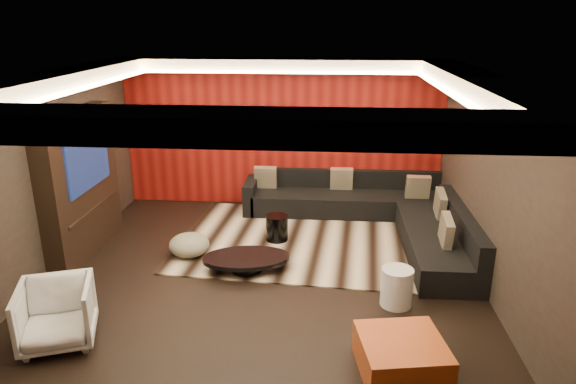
# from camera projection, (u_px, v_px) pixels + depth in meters

# --- Properties ---
(floor) EXTENTS (6.00, 6.00, 0.02)m
(floor) POSITION_uv_depth(u_px,v_px,m) (264.00, 275.00, 7.33)
(floor) COLOR black
(floor) RESTS_ON ground
(ceiling) EXTENTS (6.00, 6.00, 0.02)m
(ceiling) POSITION_uv_depth(u_px,v_px,m) (260.00, 74.00, 6.42)
(ceiling) COLOR silver
(ceiling) RESTS_ON ground
(wall_back) EXTENTS (6.00, 0.02, 2.80)m
(wall_back) POSITION_uv_depth(u_px,v_px,m) (282.00, 133.00, 9.72)
(wall_back) COLOR black
(wall_back) RESTS_ON ground
(wall_left) EXTENTS (0.02, 6.00, 2.80)m
(wall_left) POSITION_uv_depth(u_px,v_px,m) (47.00, 176.00, 7.10)
(wall_left) COLOR black
(wall_left) RESTS_ON ground
(wall_right) EXTENTS (0.02, 6.00, 2.80)m
(wall_right) POSITION_uv_depth(u_px,v_px,m) (492.00, 187.00, 6.65)
(wall_right) COLOR black
(wall_right) RESTS_ON ground
(red_feature_wall) EXTENTS (5.98, 0.05, 2.78)m
(red_feature_wall) POSITION_uv_depth(u_px,v_px,m) (282.00, 134.00, 9.68)
(red_feature_wall) COLOR #6B0C0A
(red_feature_wall) RESTS_ON ground
(soffit_back) EXTENTS (6.00, 0.60, 0.22)m
(soffit_back) POSITION_uv_depth(u_px,v_px,m) (280.00, 65.00, 9.01)
(soffit_back) COLOR silver
(soffit_back) RESTS_ON ground
(soffit_front) EXTENTS (6.00, 0.60, 0.22)m
(soffit_front) POSITION_uv_depth(u_px,v_px,m) (215.00, 126.00, 3.91)
(soffit_front) COLOR silver
(soffit_front) RESTS_ON ground
(soffit_left) EXTENTS (0.60, 4.80, 0.22)m
(soffit_left) POSITION_uv_depth(u_px,v_px,m) (54.00, 82.00, 6.66)
(soffit_left) COLOR silver
(soffit_left) RESTS_ON ground
(soffit_right) EXTENTS (0.60, 4.80, 0.22)m
(soffit_right) POSITION_uv_depth(u_px,v_px,m) (480.00, 86.00, 6.26)
(soffit_right) COLOR silver
(soffit_right) RESTS_ON ground
(cove_back) EXTENTS (4.80, 0.08, 0.04)m
(cove_back) POSITION_uv_depth(u_px,v_px,m) (279.00, 72.00, 8.72)
(cove_back) COLOR #FFD899
(cove_back) RESTS_ON ground
(cove_front) EXTENTS (4.80, 0.08, 0.04)m
(cove_front) POSITION_uv_depth(u_px,v_px,m) (224.00, 129.00, 4.26)
(cove_front) COLOR #FFD899
(cove_front) RESTS_ON ground
(cove_left) EXTENTS (0.08, 4.80, 0.04)m
(cove_left) POSITION_uv_depth(u_px,v_px,m) (81.00, 89.00, 6.66)
(cove_left) COLOR #FFD899
(cove_left) RESTS_ON ground
(cove_right) EXTENTS (0.08, 4.80, 0.04)m
(cove_right) POSITION_uv_depth(u_px,v_px,m) (451.00, 93.00, 6.31)
(cove_right) COLOR #FFD899
(cove_right) RESTS_ON ground
(tv_surround) EXTENTS (0.30, 2.00, 2.20)m
(tv_surround) POSITION_uv_depth(u_px,v_px,m) (81.00, 184.00, 7.75)
(tv_surround) COLOR black
(tv_surround) RESTS_ON ground
(tv_screen) EXTENTS (0.04, 1.30, 0.80)m
(tv_screen) POSITION_uv_depth(u_px,v_px,m) (88.00, 161.00, 7.63)
(tv_screen) COLOR black
(tv_screen) RESTS_ON ground
(tv_shelf) EXTENTS (0.04, 1.60, 0.04)m
(tv_shelf) POSITION_uv_depth(u_px,v_px,m) (94.00, 209.00, 7.87)
(tv_shelf) COLOR black
(tv_shelf) RESTS_ON ground
(rug) EXTENTS (4.21, 3.29, 0.02)m
(rug) POSITION_uv_depth(u_px,v_px,m) (306.00, 240.00, 8.42)
(rug) COLOR #C7B292
(rug) RESTS_ON floor
(coffee_table) EXTENTS (1.45, 1.45, 0.21)m
(coffee_table) POSITION_uv_depth(u_px,v_px,m) (246.00, 263.00, 7.39)
(coffee_table) COLOR black
(coffee_table) RESTS_ON rug
(drum_stool) EXTENTS (0.46, 0.46, 0.42)m
(drum_stool) POSITION_uv_depth(u_px,v_px,m) (277.00, 228.00, 8.36)
(drum_stool) COLOR black
(drum_stool) RESTS_ON rug
(striped_pouf) EXTENTS (0.81, 0.81, 0.34)m
(striped_pouf) POSITION_uv_depth(u_px,v_px,m) (189.00, 245.00, 7.83)
(striped_pouf) COLOR beige
(striped_pouf) RESTS_ON rug
(white_side_table) EXTENTS (0.41, 0.41, 0.50)m
(white_side_table) POSITION_uv_depth(u_px,v_px,m) (397.00, 287.00, 6.48)
(white_side_table) COLOR silver
(white_side_table) RESTS_ON floor
(orange_ottoman) EXTENTS (0.97, 0.97, 0.37)m
(orange_ottoman) POSITION_uv_depth(u_px,v_px,m) (401.00, 356.00, 5.25)
(orange_ottoman) COLOR #A62C15
(orange_ottoman) RESTS_ON floor
(armchair) EXTENTS (0.99, 1.00, 0.72)m
(armchair) POSITION_uv_depth(u_px,v_px,m) (56.00, 314.00, 5.68)
(armchair) COLOR silver
(armchair) RESTS_ON floor
(sectional_sofa) EXTENTS (3.65, 3.50, 0.75)m
(sectional_sofa) POSITION_uv_depth(u_px,v_px,m) (376.00, 214.00, 8.87)
(sectional_sofa) COLOR black
(sectional_sofa) RESTS_ON floor
(throw_pillows) EXTENTS (3.27, 2.75, 0.50)m
(throw_pillows) POSITION_uv_depth(u_px,v_px,m) (376.00, 194.00, 8.79)
(throw_pillows) COLOR beige
(throw_pillows) RESTS_ON sectional_sofa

